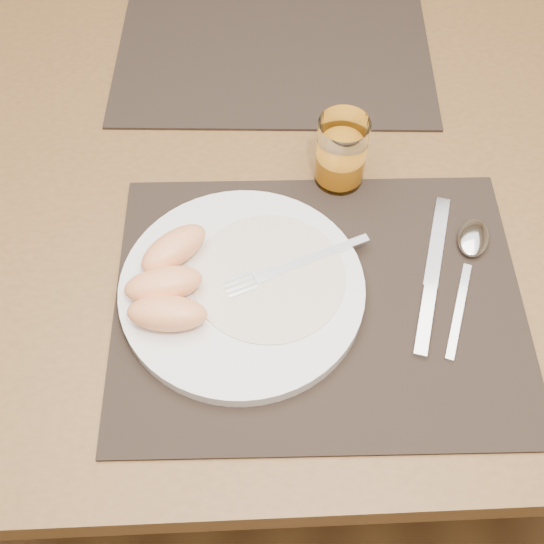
{
  "coord_description": "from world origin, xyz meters",
  "views": [
    {
      "loc": [
        -0.04,
        -0.61,
        1.4
      ],
      "look_at": [
        -0.02,
        -0.19,
        0.77
      ],
      "focal_mm": 45.0,
      "sensor_mm": 36.0,
      "label": 1
    }
  ],
  "objects": [
    {
      "name": "spoon",
      "position": [
        0.21,
        -0.16,
        0.76
      ],
      "size": [
        0.09,
        0.19,
        0.01
      ],
      "color": "silver",
      "rests_on": "placemat_near"
    },
    {
      "name": "plate",
      "position": [
        -0.06,
        -0.21,
        0.76
      ],
      "size": [
        0.27,
        0.27,
        0.02
      ],
      "primitive_type": "cylinder",
      "color": "white",
      "rests_on": "placemat_near"
    },
    {
      "name": "grapefruit_wedges",
      "position": [
        -0.13,
        -0.21,
        0.79
      ],
      "size": [
        0.1,
        0.15,
        0.03
      ],
      "color": "#FEA767",
      "rests_on": "plate"
    },
    {
      "name": "placemat_near",
      "position": [
        0.03,
        -0.22,
        0.75
      ],
      "size": [
        0.46,
        0.36,
        0.0
      ],
      "primitive_type": "cube",
      "rotation": [
        0.0,
        0.0,
        -0.02
      ],
      "color": "black",
      "rests_on": "table"
    },
    {
      "name": "juice_glass",
      "position": [
        0.07,
        -0.04,
        0.79
      ],
      "size": [
        0.06,
        0.06,
        0.09
      ],
      "color": "white",
      "rests_on": "placemat_near"
    },
    {
      "name": "ground",
      "position": [
        0.0,
        0.0,
        0.0
      ],
      "size": [
        5.0,
        5.0,
        0.0
      ],
      "primitive_type": "plane",
      "color": "brown",
      "rests_on": "ground"
    },
    {
      "name": "plate_dressing",
      "position": [
        -0.03,
        -0.2,
        0.77
      ],
      "size": [
        0.17,
        0.17,
        0.0
      ],
      "color": "white",
      "rests_on": "plate"
    },
    {
      "name": "placemat_far",
      "position": [
        -0.0,
        0.22,
        0.75
      ],
      "size": [
        0.47,
        0.37,
        0.0
      ],
      "primitive_type": "cube",
      "rotation": [
        0.0,
        0.0,
        -0.05
      ],
      "color": "black",
      "rests_on": "table"
    },
    {
      "name": "table",
      "position": [
        0.0,
        0.0,
        0.67
      ],
      "size": [
        1.4,
        0.9,
        0.75
      ],
      "color": "brown",
      "rests_on": "ground"
    },
    {
      "name": "fork",
      "position": [
        -0.01,
        -0.19,
        0.77
      ],
      "size": [
        0.17,
        0.08,
        0.0
      ],
      "color": "silver",
      "rests_on": "plate"
    },
    {
      "name": "knife",
      "position": [
        0.15,
        -0.21,
        0.76
      ],
      "size": [
        0.08,
        0.21,
        0.01
      ],
      "color": "silver",
      "rests_on": "placemat_near"
    }
  ]
}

